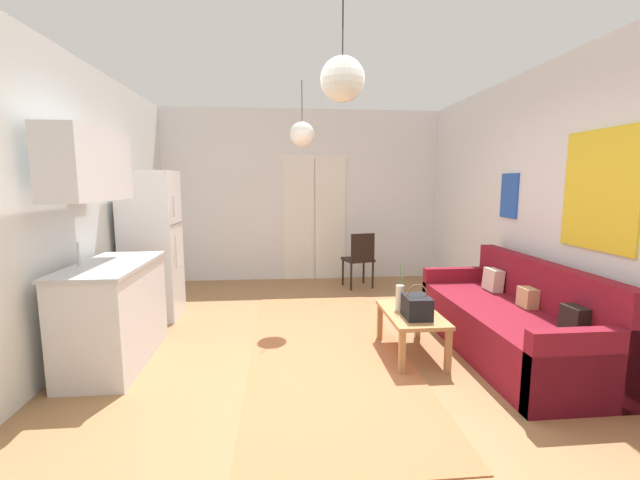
{
  "coord_description": "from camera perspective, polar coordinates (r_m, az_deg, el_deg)",
  "views": [
    {
      "loc": [
        -0.35,
        -3.25,
        1.63
      ],
      "look_at": [
        0.09,
        1.47,
        0.96
      ],
      "focal_mm": 22.96,
      "sensor_mm": 36.0,
      "label": 1
    }
  ],
  "objects": [
    {
      "name": "handbag",
      "position": [
        3.83,
        13.34,
        -9.0
      ],
      "size": [
        0.23,
        0.29,
        0.31
      ],
      "color": "black",
      "rests_on": "coffee_table"
    },
    {
      "name": "refrigerator",
      "position": [
        5.27,
        -22.4,
        -0.71
      ],
      "size": [
        0.62,
        0.58,
        1.76
      ],
      "color": "white",
      "rests_on": "ground_plane"
    },
    {
      "name": "area_rug",
      "position": [
        4.12,
        1.09,
        -15.13
      ],
      "size": [
        1.46,
        3.59,
        0.01
      ],
      "primitive_type": "cube",
      "color": "#B26B42",
      "rests_on": "ground_plane"
    },
    {
      "name": "pendant_lamp_far",
      "position": [
        5.0,
        -2.51,
        14.49
      ],
      "size": [
        0.3,
        0.3,
        0.77
      ],
      "color": "black"
    },
    {
      "name": "pendant_lamp_near",
      "position": [
        2.55,
        3.15,
        21.45
      ],
      "size": [
        0.26,
        0.26,
        0.72
      ],
      "color": "black"
    },
    {
      "name": "wall_left",
      "position": [
        3.81,
        -36.41,
        3.1
      ],
      "size": [
        0.12,
        7.33,
        2.81
      ],
      "color": "silver",
      "rests_on": "ground_plane"
    },
    {
      "name": "ground_plane",
      "position": [
        3.68,
        0.81,
        -19.1
      ],
      "size": [
        5.13,
        7.73,
        0.1
      ],
      "primitive_type": "cube",
      "color": "#996D44"
    },
    {
      "name": "wall_back",
      "position": [
        6.88,
        -2.34,
        6.06
      ],
      "size": [
        4.73,
        0.13,
        2.81
      ],
      "color": "silver",
      "rests_on": "ground_plane"
    },
    {
      "name": "wall_right",
      "position": [
        4.21,
        34.04,
        3.64
      ],
      "size": [
        0.12,
        7.33,
        2.81
      ],
      "color": "silver",
      "rests_on": "ground_plane"
    },
    {
      "name": "accent_chair",
      "position": [
        6.33,
        5.54,
        -2.37
      ],
      "size": [
        0.5,
        0.48,
        0.86
      ],
      "rotation": [
        0.0,
        0.0,
        3.37
      ],
      "color": "black",
      "rests_on": "ground_plane"
    },
    {
      "name": "kitchen_counter",
      "position": [
        4.1,
        -27.44,
        -4.71
      ],
      "size": [
        0.6,
        1.25,
        2.07
      ],
      "color": "silver",
      "rests_on": "ground_plane"
    },
    {
      "name": "couch",
      "position": [
        4.36,
        25.26,
        -10.58
      ],
      "size": [
        0.85,
        2.16,
        0.89
      ],
      "color": "maroon",
      "rests_on": "ground_plane"
    },
    {
      "name": "coffee_table",
      "position": [
        4.02,
        12.6,
        -10.57
      ],
      "size": [
        0.49,
        0.87,
        0.42
      ],
      "color": "#B27F4C",
      "rests_on": "ground_plane"
    },
    {
      "name": "bamboo_vase",
      "position": [
        4.01,
        11.05,
        -7.86
      ],
      "size": [
        0.08,
        0.08,
        0.46
      ],
      "color": "beige",
      "rests_on": "coffee_table"
    }
  ]
}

